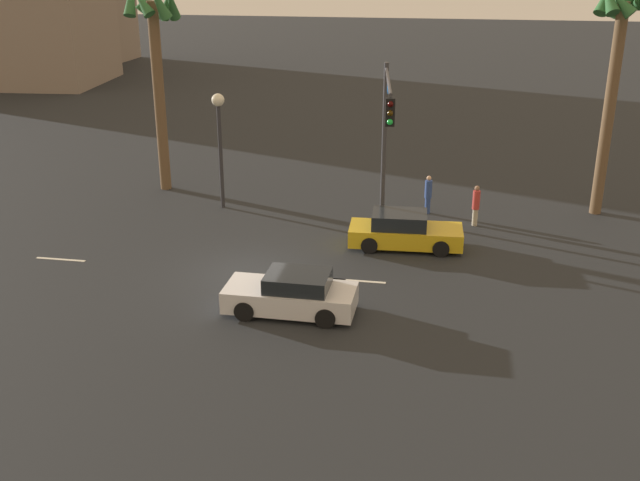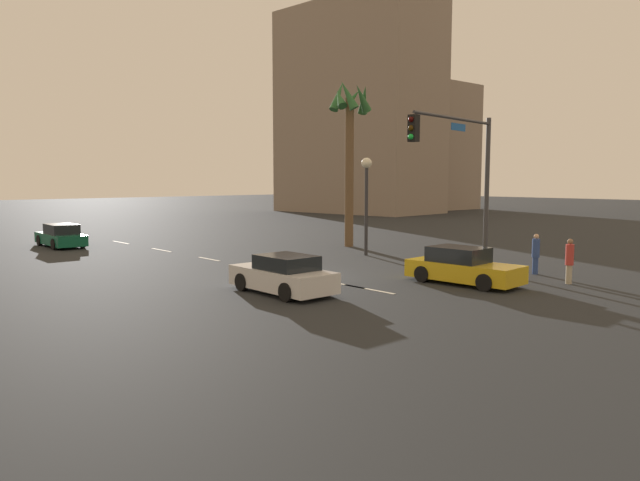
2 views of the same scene
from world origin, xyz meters
name	(u,v)px [view 2 (image 2 of 2)]	position (x,y,z in m)	size (l,w,h in m)	color
ground_plane	(303,277)	(0.00, 0.00, 0.00)	(220.00, 220.00, 0.00)	#232628
lane_stripe_0	(121,242)	(-18.00, 0.00, 0.01)	(2.38, 0.14, 0.01)	silver
lane_stripe_1	(161,250)	(-12.46, 0.00, 0.01)	(2.28, 0.14, 0.01)	silver
lane_stripe_2	(209,259)	(-7.31, 0.00, 0.01)	(1.96, 0.14, 0.01)	silver
lane_stripe_3	(343,284)	(2.34, 0.00, 0.01)	(2.38, 0.14, 0.01)	silver
lane_stripe_4	(369,289)	(3.71, 0.00, 0.01)	(2.49, 0.14, 0.01)	silver
car_0	(463,267)	(5.31, 3.56, 0.65)	(4.45, 2.02, 1.41)	gold
car_1	(283,275)	(2.20, -2.78, 0.64)	(4.19, 1.91, 1.37)	silver
car_2	(61,236)	(-18.08, -3.65, 0.63)	(4.72, 1.89, 1.37)	#0F5138
traffic_signal	(464,166)	(4.37, 4.91, 4.55)	(0.97, 6.28, 6.63)	#38383D
streetlamp	(366,186)	(-3.09, 7.01, 3.68)	(0.56, 0.56, 5.14)	#2D2D33
pedestrian_0	(536,253)	(6.06, 7.79, 0.91)	(0.38, 0.38, 1.72)	#2D478C
pedestrian_1	(569,260)	(8.09, 6.55, 0.93)	(0.42, 0.42, 1.75)	#B2A58C
palm_tree_0	(350,131)	(-6.64, 9.32, 6.86)	(2.50, 2.60, 9.97)	brown
building_0	(358,110)	(-33.00, 36.92, 12.46)	(19.44, 10.46, 24.92)	gray
building_1	(412,148)	(-33.59, 48.07, 8.33)	(12.91, 13.96, 16.65)	gray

